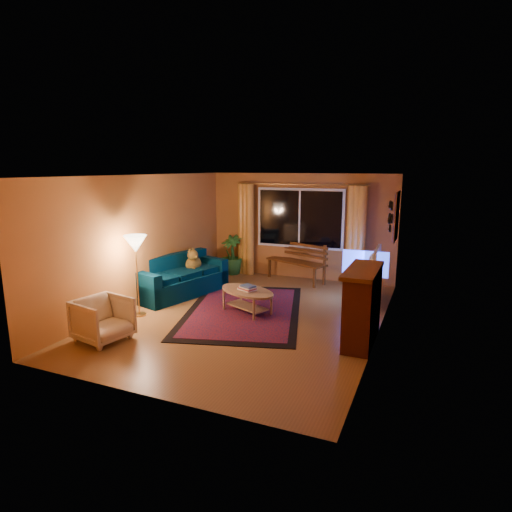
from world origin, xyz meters
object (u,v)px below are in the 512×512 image
at_px(coffee_table, 247,301).
at_px(floor_lamp, 137,276).
at_px(tv_console, 369,291).
at_px(bench, 296,271).
at_px(sofa, 180,276).
at_px(armchair, 103,317).

bearing_deg(coffee_table, floor_lamp, -152.85).
bearing_deg(tv_console, bench, 147.87).
height_order(bench, tv_console, bench).
relative_size(sofa, tv_console, 1.85).
height_order(armchair, coffee_table, armchair).
bearing_deg(coffee_table, tv_console, 37.55).
relative_size(bench, armchair, 2.05).
distance_m(armchair, tv_console, 4.99).
xyz_separation_m(bench, tv_console, (1.84, -1.00, -0.00)).
relative_size(bench, floor_lamp, 1.04).
bearing_deg(sofa, armchair, -68.95).
xyz_separation_m(coffee_table, tv_console, (1.97, 1.52, 0.01)).
relative_size(bench, tv_console, 1.40).
height_order(armchair, tv_console, armchair).
bearing_deg(armchair, tv_console, -33.09).
bearing_deg(floor_lamp, bench, 61.18).
height_order(bench, coffee_table, bench).
bearing_deg(floor_lamp, armchair, -79.01).
xyz_separation_m(armchair, floor_lamp, (-0.22, 1.15, 0.36)).
bearing_deg(floor_lamp, tv_console, 32.96).
xyz_separation_m(sofa, tv_console, (3.72, 1.03, -0.18)).
relative_size(floor_lamp, tv_console, 1.34).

